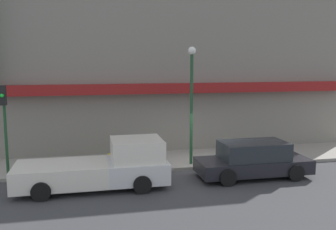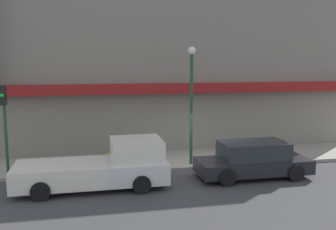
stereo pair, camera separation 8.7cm
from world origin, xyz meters
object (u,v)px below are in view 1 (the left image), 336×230
Objects in this scene: pickup_truck at (103,167)px; street_lamp at (192,91)px; fire_hydrant at (109,161)px; traffic_light at (4,114)px; parked_car at (253,160)px.

street_lamp is (4.09, 1.99, 2.71)m from pickup_truck.
street_lamp is at bearing 2.22° from fire_hydrant.
traffic_light is (-4.21, 0.15, 2.21)m from fire_hydrant.
street_lamp reaches higher than traffic_light.
pickup_truck is at bearing -100.35° from fire_hydrant.
pickup_truck is at bearing -178.50° from parked_car.
fire_hydrant is at bearing -2.01° from traffic_light.
fire_hydrant is (0.34, 1.85, -0.29)m from pickup_truck.
pickup_truck is at bearing -27.27° from traffic_light.
pickup_truck is 4.76m from traffic_light.
parked_car reaches higher than fire_hydrant.
parked_car is 6.19m from fire_hydrant.
pickup_truck is at bearing -154.00° from street_lamp.
street_lamp is (-2.15, 1.99, 2.78)m from parked_car.
street_lamp is (3.75, 0.15, 3.00)m from fire_hydrant.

